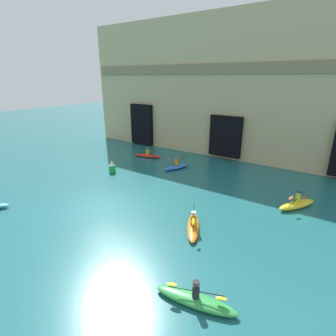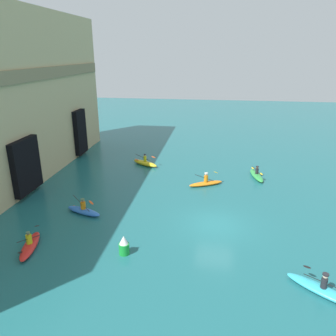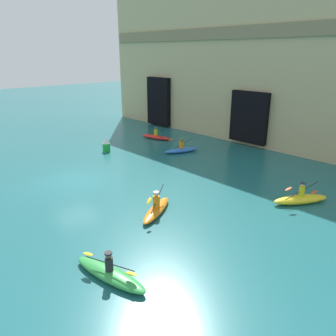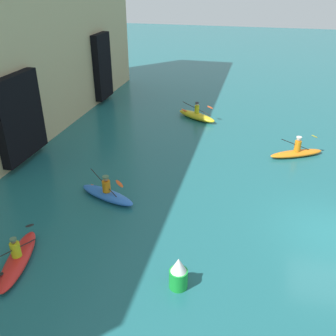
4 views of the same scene
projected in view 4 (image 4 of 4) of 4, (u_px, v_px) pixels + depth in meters
name	position (u px, v px, depth m)	size (l,w,h in m)	color
ground_plane	(331.00, 234.00, 14.32)	(120.00, 120.00, 0.00)	#1E6066
kayak_yellow	(197.00, 115.00, 25.27)	(2.23, 3.01, 1.18)	yellow
kayak_blue	(107.00, 194.00, 16.42)	(1.66, 2.93, 1.22)	blue
kayak_orange	(297.00, 152.00, 20.20)	(2.00, 3.01, 1.18)	orange
kayak_red	(18.00, 259.00, 12.75)	(3.16, 1.45, 1.09)	red
marker_buoy	(178.00, 274.00, 11.69)	(0.59, 0.59, 1.14)	green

